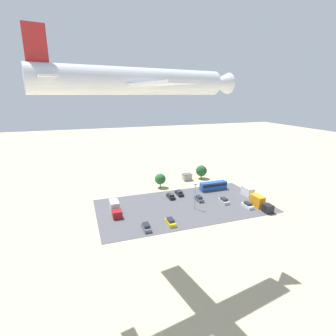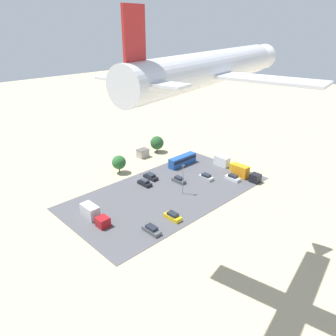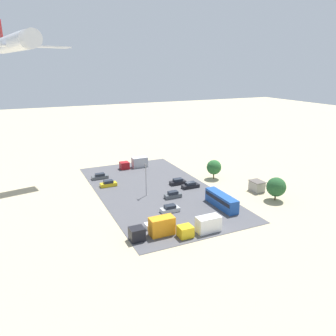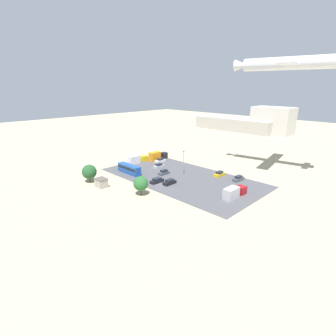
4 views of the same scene
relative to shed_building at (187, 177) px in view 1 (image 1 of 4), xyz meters
The scene contains 18 objects.
ground_plane 18.34m from the shed_building, 52.01° to the left, with size 400.00×400.00×0.00m, color tan.
parking_lot_surface 26.12m from the shed_building, 64.44° to the left, with size 53.76×28.50×0.08m.
shed_building is the anchor object (origin of this frame).
bus 14.60m from the shed_building, 108.18° to the left, with size 10.12×2.48×3.06m.
parked_car_0 38.85m from the shed_building, 60.07° to the left, with size 1.86×4.35×1.64m.
parked_car_1 25.70m from the shed_building, 94.60° to the left, with size 1.90×4.22×1.58m.
parked_car_2 32.02m from the shed_building, 102.98° to the left, with size 1.82×4.39×1.61m.
parked_car_3 17.04m from the shed_building, 57.49° to the left, with size 1.86×4.63×1.56m.
parked_car_4 22.08m from the shed_building, 77.09° to the left, with size 1.70×4.16×1.66m.
parked_car_5 20.72m from the shed_building, 51.33° to the left, with size 1.88×4.37×1.60m.
parked_car_6 43.21m from the shed_building, 52.46° to the left, with size 1.80×4.59×1.59m.
parked_truck_0 38.89m from the shed_building, 33.36° to the left, with size 2.50×8.79×3.13m.
parked_truck_1 27.48m from the shed_building, 118.74° to the left, with size 2.38×8.73×3.05m.
parked_truck_2 34.43m from the shed_building, 107.90° to the left, with size 2.38×8.72×3.50m.
tree_near_shed 14.02m from the shed_building, 19.75° to the left, with size 4.15×4.15×5.46m.
tree_apron_mid 6.85m from the shed_building, behind, with size 4.60×4.60×5.64m.
light_pole_lot_centre 28.54m from the shed_building, 71.47° to the left, with size 0.90×0.28×8.11m.
airplane 69.42m from the shed_building, 59.69° to the left, with size 34.49×28.11×8.71m.
Camera 1 is at (30.08, 79.80, 34.15)m, focal length 28.00 mm.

